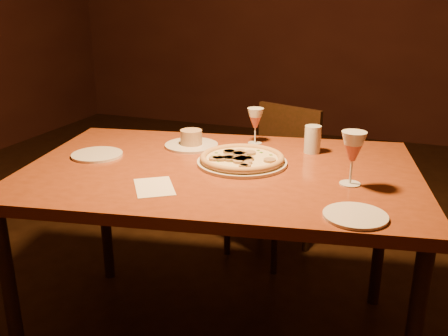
% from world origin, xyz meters
% --- Properties ---
extents(floor, '(7.00, 7.00, 0.00)m').
position_xyz_m(floor, '(0.00, 0.00, 0.00)').
color(floor, '#301D10').
rests_on(floor, ground).
extents(dining_table, '(1.72, 1.27, 0.84)m').
position_xyz_m(dining_table, '(0.18, -0.23, 0.76)').
color(dining_table, brown).
rests_on(dining_table, floor).
extents(chair_far, '(0.54, 0.54, 0.88)m').
position_xyz_m(chair_far, '(0.17, 0.71, 0.50)').
color(chair_far, black).
rests_on(chair_far, floor).
extents(pizza_plate, '(0.37, 0.37, 0.04)m').
position_xyz_m(pizza_plate, '(0.25, -0.16, 0.86)').
color(pizza_plate, silver).
rests_on(pizza_plate, dining_table).
extents(ramekin_saucer, '(0.24, 0.24, 0.08)m').
position_xyz_m(ramekin_saucer, '(-0.05, -0.00, 0.86)').
color(ramekin_saucer, silver).
rests_on(ramekin_saucer, dining_table).
extents(wine_glass_far, '(0.08, 0.08, 0.17)m').
position_xyz_m(wine_glass_far, '(0.21, 0.15, 0.92)').
color(wine_glass_far, '#AF5449').
rests_on(wine_glass_far, dining_table).
extents(wine_glass_right, '(0.09, 0.09, 0.20)m').
position_xyz_m(wine_glass_right, '(0.69, -0.24, 0.94)').
color(wine_glass_right, '#AF5449').
rests_on(wine_glass_right, dining_table).
extents(water_tumbler, '(0.07, 0.07, 0.12)m').
position_xyz_m(water_tumbler, '(0.49, 0.10, 0.90)').
color(water_tumbler, silver).
rests_on(water_tumbler, dining_table).
extents(side_plate_left, '(0.22, 0.22, 0.01)m').
position_xyz_m(side_plate_left, '(-0.37, -0.27, 0.84)').
color(side_plate_left, silver).
rests_on(side_plate_left, dining_table).
extents(side_plate_near, '(0.20, 0.20, 0.01)m').
position_xyz_m(side_plate_near, '(0.75, -0.53, 0.84)').
color(side_plate_near, silver).
rests_on(side_plate_near, dining_table).
extents(menu_card, '(0.22, 0.24, 0.00)m').
position_xyz_m(menu_card, '(0.03, -0.52, 0.84)').
color(menu_card, silver).
rests_on(menu_card, dining_table).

